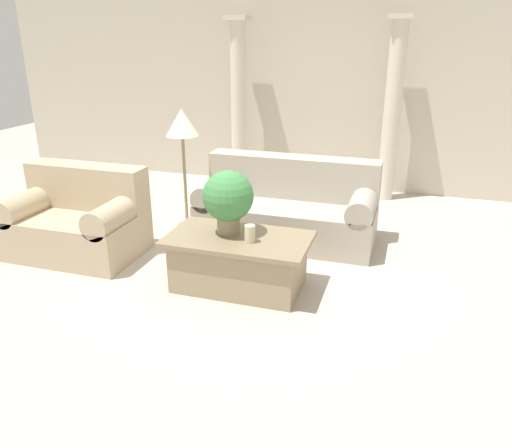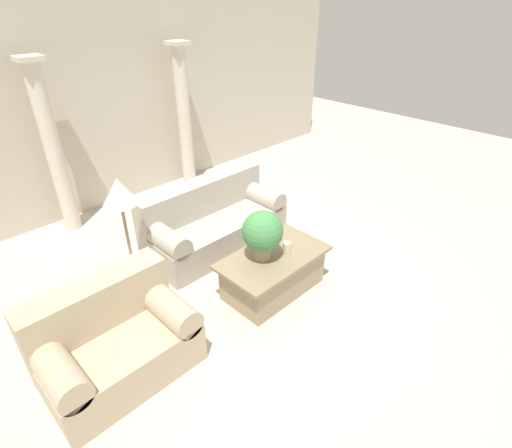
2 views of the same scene
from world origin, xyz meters
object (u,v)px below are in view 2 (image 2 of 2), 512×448
(sofa_long, at_px, (213,221))
(loveseat, at_px, (114,340))
(coffee_table, at_px, (273,272))
(floor_lamp, at_px, (120,197))
(potted_plant, at_px, (262,233))

(sofa_long, relative_size, loveseat, 1.46)
(coffee_table, xyz_separation_m, floor_lamp, (-1.10, 1.24, 0.93))
(loveseat, height_order, floor_lamp, floor_lamp)
(floor_lamp, bearing_deg, coffee_table, -48.50)
(loveseat, bearing_deg, potted_plant, -5.52)
(sofa_long, relative_size, coffee_table, 1.51)
(floor_lamp, bearing_deg, potted_plant, -50.10)
(coffee_table, height_order, floor_lamp, floor_lamp)
(sofa_long, distance_m, loveseat, 2.23)
(floor_lamp, bearing_deg, sofa_long, 0.86)
(potted_plant, xyz_separation_m, floor_lamp, (-0.98, 1.17, 0.36))
(sofa_long, relative_size, floor_lamp, 1.38)
(sofa_long, height_order, potted_plant, potted_plant)
(coffee_table, relative_size, potted_plant, 2.21)
(potted_plant, height_order, floor_lamp, floor_lamp)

